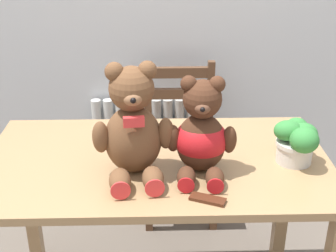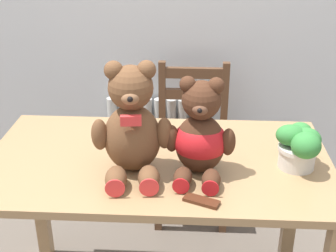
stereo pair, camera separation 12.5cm
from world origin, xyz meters
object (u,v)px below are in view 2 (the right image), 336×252
teddy_bear_right (200,136)px  chocolate_bar (201,201)px  teddy_bear_left (132,127)px  wooden_chair_behind (192,142)px  potted_plant (300,145)px

teddy_bear_right → chocolate_bar: size_ratio=3.04×
teddy_bear_left → chocolate_bar: (0.25, -0.19, -0.17)m
chocolate_bar → wooden_chair_behind: bearing=91.7°
wooden_chair_behind → teddy_bear_right: 1.02m
teddy_bear_right → potted_plant: teddy_bear_right is taller
teddy_bear_left → chocolate_bar: size_ratio=3.48×
wooden_chair_behind → teddy_bear_left: (-0.21, -0.90, 0.52)m
wooden_chair_behind → teddy_bear_right: bearing=91.6°
wooden_chair_behind → teddy_bear_right: teddy_bear_right is taller
wooden_chair_behind → chocolate_bar: (0.03, -1.09, 0.35)m
teddy_bear_left → teddy_bear_right: (0.24, 0.01, -0.03)m
teddy_bear_right → potted_plant: bearing=-167.6°
potted_plant → chocolate_bar: (-0.36, -0.25, -0.09)m
wooden_chair_behind → potted_plant: size_ratio=4.41×
wooden_chair_behind → teddy_bear_right: size_ratio=2.39×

